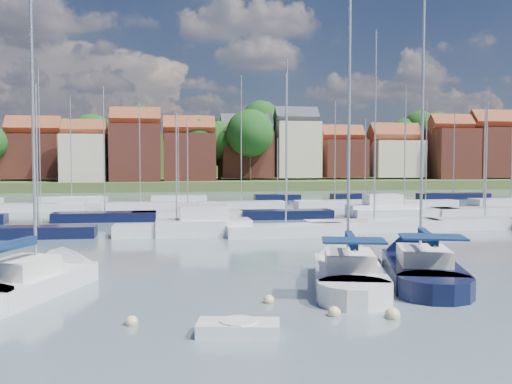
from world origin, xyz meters
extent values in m
plane|color=#4C5E67|center=(0.00, 40.00, 0.00)|extent=(260.00, 260.00, 0.00)
cube|color=silver|center=(-13.71, 2.31, 0.25)|extent=(4.92, 7.04, 1.20)
cone|color=silver|center=(-12.21, 6.08, 0.25)|extent=(3.69, 3.94, 2.71)
cube|color=silver|center=(-13.88, 1.89, 1.20)|extent=(2.76, 3.22, 0.70)
cylinder|color=#B2B2B7|center=(-13.54, 2.73, 6.87)|extent=(0.14, 0.14, 12.04)
cylinder|color=#B2B2B7|center=(-14.21, 1.05, 2.05)|extent=(1.43, 3.39, 0.10)
cube|color=#0D2145|center=(-14.21, 1.05, 2.20)|extent=(1.55, 3.30, 0.35)
cube|color=silver|center=(-0.17, 1.92, 0.25)|extent=(4.55, 7.46, 1.20)
cone|color=silver|center=(0.92, 6.12, 0.25)|extent=(3.65, 4.00, 2.90)
cylinder|color=silver|center=(-1.05, -1.45, 0.25)|extent=(3.53, 3.53, 1.20)
cube|color=silver|center=(-0.29, 1.45, 1.20)|extent=(2.69, 3.31, 0.70)
cylinder|color=#B2B2B7|center=(-0.05, 2.38, 7.29)|extent=(0.14, 0.14, 12.88)
cylinder|color=#B2B2B7|center=(-0.54, 0.51, 2.05)|extent=(1.07, 3.76, 0.10)
cube|color=#0D2145|center=(-0.54, 0.51, 2.20)|extent=(1.21, 3.63, 0.35)
cube|color=#0D2145|center=(-0.85, -0.70, 2.35)|extent=(2.82, 2.30, 0.08)
cube|color=black|center=(3.57, 2.51, 0.25)|extent=(5.10, 7.91, 1.20)
cone|color=black|center=(4.93, 6.88, 0.25)|extent=(3.98, 4.31, 3.05)
cylinder|color=black|center=(2.48, -0.99, 0.25)|extent=(3.83, 3.83, 1.20)
cube|color=silver|center=(3.42, 2.02, 1.20)|extent=(2.95, 3.55, 0.70)
cylinder|color=#B2B2B7|center=(3.72, 2.99, 7.79)|extent=(0.14, 0.14, 13.88)
cylinder|color=#B2B2B7|center=(3.11, 1.05, 2.05)|extent=(1.31, 3.92, 0.10)
cube|color=#0D2145|center=(3.11, 1.05, 2.20)|extent=(1.44, 3.78, 0.35)
cube|color=#0D2145|center=(2.72, -0.22, 2.35)|extent=(3.02, 2.52, 0.08)
cube|color=silver|center=(-5.96, -4.61, 0.18)|extent=(2.77, 1.69, 0.51)
cylinder|color=silver|center=(-5.96, -4.61, 0.32)|extent=(1.20, 1.20, 0.32)
sphere|color=beige|center=(-9.34, -2.91, 0.00)|extent=(0.42, 0.42, 0.42)
sphere|color=beige|center=(-4.26, -0.71, 0.00)|extent=(0.42, 0.42, 0.42)
sphere|color=beige|center=(-0.40, -3.53, 0.00)|extent=(0.55, 0.55, 0.55)
sphere|color=beige|center=(2.93, 6.56, 0.00)|extent=(0.52, 0.52, 0.52)
sphere|color=beige|center=(-2.31, -2.90, 0.00)|extent=(0.47, 0.47, 0.47)
cube|color=black|center=(-17.11, 20.54, 0.35)|extent=(8.01, 2.24, 1.00)
cylinder|color=#B2B2B7|center=(-17.11, 20.54, 5.93)|extent=(0.12, 0.12, 10.16)
cube|color=silver|center=(-7.27, 20.20, 0.35)|extent=(9.22, 2.58, 1.00)
cylinder|color=#B2B2B7|center=(-7.27, 20.20, 4.94)|extent=(0.12, 0.12, 8.18)
cube|color=silver|center=(0.63, 18.61, 0.35)|extent=(8.78, 2.46, 1.00)
cylinder|color=#B2B2B7|center=(0.63, 18.61, 6.38)|extent=(0.12, 0.12, 11.06)
cube|color=silver|center=(8.23, 20.67, 0.35)|extent=(10.79, 3.02, 1.00)
cylinder|color=#B2B2B7|center=(8.23, 20.67, 8.29)|extent=(0.12, 0.12, 14.87)
cube|color=silver|center=(17.98, 21.03, 0.35)|extent=(10.13, 2.84, 1.00)
cylinder|color=#B2B2B7|center=(17.98, 21.03, 5.65)|extent=(0.12, 0.12, 9.59)
cube|color=silver|center=(-5.31, 20.00, 0.50)|extent=(7.00, 2.60, 1.40)
cube|color=silver|center=(-5.31, 20.00, 1.60)|extent=(3.50, 2.20, 1.30)
cube|color=black|center=(-13.55, 31.64, 0.35)|extent=(9.30, 2.60, 1.00)
cylinder|color=#B2B2B7|center=(-13.55, 31.64, 6.59)|extent=(0.12, 0.12, 11.48)
cube|color=silver|center=(-5.94, 32.01, 0.35)|extent=(10.40, 2.91, 1.00)
cylinder|color=#B2B2B7|center=(-5.94, 32.01, 5.24)|extent=(0.12, 0.12, 8.77)
cube|color=black|center=(3.48, 31.28, 0.35)|extent=(8.80, 2.46, 1.00)
cylinder|color=#B2B2B7|center=(3.48, 31.28, 8.01)|extent=(0.12, 0.12, 14.33)
cube|color=silver|center=(15.40, 31.16, 0.35)|extent=(10.73, 3.00, 1.00)
cylinder|color=#B2B2B7|center=(15.40, 31.16, 6.92)|extent=(0.12, 0.12, 12.14)
cube|color=silver|center=(23.82, 30.97, 0.35)|extent=(10.48, 2.93, 1.00)
cylinder|color=#B2B2B7|center=(23.82, 30.97, 5.99)|extent=(0.12, 0.12, 10.28)
cube|color=silver|center=(13.46, 32.00, 0.50)|extent=(7.00, 2.60, 1.40)
cube|color=silver|center=(13.46, 32.00, 1.60)|extent=(3.50, 2.20, 1.30)
cube|color=silver|center=(-21.71, 44.21, 0.35)|extent=(9.71, 2.72, 1.00)
cylinder|color=#B2B2B7|center=(-21.71, 44.21, 8.29)|extent=(0.12, 0.12, 14.88)
cube|color=silver|center=(-10.84, 44.51, 0.35)|extent=(8.49, 2.38, 1.00)
cylinder|color=#B2B2B7|center=(-10.84, 44.51, 6.51)|extent=(0.12, 0.12, 11.31)
cube|color=silver|center=(0.79, 43.78, 0.35)|extent=(10.16, 2.85, 1.00)
cylinder|color=#B2B2B7|center=(0.79, 43.78, 8.15)|extent=(0.12, 0.12, 14.59)
cube|color=silver|center=(12.17, 43.90, 0.35)|extent=(9.53, 2.67, 1.00)
cylinder|color=#B2B2B7|center=(12.17, 43.90, 6.81)|extent=(0.12, 0.12, 11.91)
cube|color=silver|center=(23.16, 42.50, 0.35)|extent=(7.62, 2.13, 1.00)
cylinder|color=#B2B2B7|center=(23.16, 42.50, 6.91)|extent=(0.12, 0.12, 12.13)
cube|color=silver|center=(35.22, 43.59, 0.35)|extent=(10.17, 2.85, 1.00)
cylinder|color=#B2B2B7|center=(35.22, 43.59, 5.72)|extent=(0.12, 0.12, 9.73)
cube|color=silver|center=(-20.26, 56.56, 0.35)|extent=(9.24, 2.59, 1.00)
cylinder|color=#B2B2B7|center=(-20.26, 56.56, 7.43)|extent=(0.12, 0.12, 13.17)
cube|color=silver|center=(-6.08, 57.30, 0.35)|extent=(7.57, 2.12, 1.00)
cylinder|color=#B2B2B7|center=(-6.08, 57.30, 5.97)|extent=(0.12, 0.12, 10.24)
cube|color=black|center=(7.88, 57.47, 0.35)|extent=(6.58, 1.84, 1.00)
cylinder|color=#B2B2B7|center=(7.88, 57.47, 4.85)|extent=(0.12, 0.12, 8.01)
cube|color=black|center=(20.94, 57.40, 0.35)|extent=(9.92, 2.78, 1.00)
cylinder|color=#B2B2B7|center=(20.94, 57.40, 6.31)|extent=(0.12, 0.12, 10.92)
cube|color=black|center=(34.28, 56.37, 0.35)|extent=(10.55, 2.95, 1.00)
cylinder|color=#B2B2B7|center=(34.28, 56.37, 6.61)|extent=(0.12, 0.12, 11.51)
cube|color=#4A5A2D|center=(0.00, 117.00, 0.30)|extent=(200.00, 70.00, 3.00)
cube|color=#4A5A2D|center=(0.00, 142.00, 5.00)|extent=(200.00, 60.00, 14.00)
cube|color=brown|center=(-33.65, 97.79, 6.56)|extent=(10.37, 9.97, 8.73)
cube|color=brown|center=(-33.65, 97.79, 12.20)|extent=(10.57, 5.13, 5.13)
cube|color=beige|center=(-22.74, 89.00, 6.08)|extent=(8.09, 8.80, 8.96)
cube|color=brown|center=(-22.74, 89.00, 11.55)|extent=(8.25, 4.00, 4.00)
cube|color=brown|center=(-13.35, 89.94, 7.08)|extent=(9.36, 10.17, 10.97)
cube|color=brown|center=(-13.35, 89.94, 13.72)|extent=(9.54, 4.63, 4.63)
cube|color=brown|center=(-3.04, 91.65, 6.31)|extent=(9.90, 8.56, 9.42)
cube|color=brown|center=(-3.04, 91.65, 12.23)|extent=(10.10, 4.90, 4.90)
cube|color=brown|center=(9.10, 96.65, 6.95)|extent=(10.59, 8.93, 9.49)
cube|color=#383A42|center=(9.10, 96.65, 12.99)|extent=(10.80, 5.24, 5.24)
cube|color=beige|center=(19.71, 95.80, 8.02)|extent=(9.01, 8.61, 11.65)
cube|color=#383A42|center=(19.71, 95.80, 14.95)|extent=(9.19, 4.46, 4.46)
cube|color=brown|center=(30.17, 97.00, 6.20)|extent=(9.10, 9.34, 8.00)
cube|color=brown|center=(30.17, 97.00, 11.32)|extent=(9.28, 4.50, 4.50)
cube|color=beige|center=(41.95, 96.59, 6.14)|extent=(10.86, 9.59, 7.88)
cube|color=brown|center=(41.95, 96.59, 11.41)|extent=(11.07, 5.37, 5.37)
cube|color=brown|center=(53.76, 93.92, 7.09)|extent=(9.18, 9.96, 10.97)
cube|color=brown|center=(53.76, 93.92, 13.70)|extent=(9.36, 4.54, 4.54)
cube|color=brown|center=(65.18, 95.21, 7.58)|extent=(11.39, 9.67, 10.76)
cube|color=brown|center=(65.18, 95.21, 14.36)|extent=(11.62, 5.64, 5.64)
cylinder|color=#382619|center=(56.77, 115.51, 8.51)|extent=(0.50, 0.50, 4.47)
sphere|color=#205219|center=(56.77, 115.51, 14.58)|extent=(8.18, 8.18, 8.18)
cylinder|color=#382619|center=(3.46, 95.93, 3.83)|extent=(0.50, 0.50, 4.46)
sphere|color=#205219|center=(3.46, 95.93, 9.88)|extent=(8.15, 8.15, 8.15)
cylinder|color=#382619|center=(15.22, 113.68, 8.58)|extent=(0.50, 0.50, 5.15)
sphere|color=#205219|center=(15.22, 113.68, 15.56)|extent=(9.41, 9.41, 9.41)
cylinder|color=#382619|center=(-13.54, 116.31, 8.68)|extent=(0.50, 0.50, 4.56)
sphere|color=#205219|center=(-13.54, 116.31, 14.87)|extent=(8.34, 8.34, 8.34)
cylinder|color=#382619|center=(-23.24, 105.25, 4.18)|extent=(0.50, 0.50, 5.15)
sphere|color=#205219|center=(-23.24, 105.25, 11.17)|extent=(9.42, 9.42, 9.42)
cylinder|color=#382619|center=(-38.67, 107.32, 6.76)|extent=(0.50, 0.50, 3.42)
sphere|color=#205219|center=(-38.67, 107.32, 11.40)|extent=(6.26, 6.26, 6.26)
cylinder|color=#382619|center=(13.76, 104.71, 3.48)|extent=(0.50, 0.50, 3.77)
sphere|color=#205219|center=(13.76, 104.71, 8.60)|extent=(6.89, 6.89, 6.89)
cylinder|color=#382619|center=(9.05, 90.94, 4.21)|extent=(0.50, 0.50, 5.21)
sphere|color=#205219|center=(9.05, 90.94, 11.28)|extent=(9.53, 9.53, 9.53)
cylinder|color=#382619|center=(61.93, 101.62, 3.09)|extent=(0.50, 0.50, 2.97)
sphere|color=#205219|center=(61.93, 101.62, 7.12)|extent=(5.44, 5.44, 5.44)
cylinder|color=#382619|center=(-1.15, 93.75, 4.02)|extent=(0.50, 0.50, 4.84)
sphere|color=#205219|center=(-1.15, 93.75, 10.59)|extent=(8.85, 8.85, 8.85)
cylinder|color=#382619|center=(52.68, 115.72, 8.17)|extent=(0.50, 0.50, 3.72)
sphere|color=#205219|center=(52.68, 115.72, 13.21)|extent=(6.80, 6.80, 6.80)
cylinder|color=#382619|center=(54.05, 94.13, 3.62)|extent=(0.50, 0.50, 4.05)
sphere|color=#205219|center=(54.05, 94.13, 9.11)|extent=(7.40, 7.40, 7.40)
cylinder|color=#382619|center=(6.84, 113.29, 7.91)|extent=(0.50, 0.50, 3.93)
sphere|color=#205219|center=(6.84, 113.29, 13.24)|extent=(7.19, 7.19, 7.19)
cylinder|color=#382619|center=(30.65, 100.17, 3.51)|extent=(0.50, 0.50, 3.82)
sphere|color=#205219|center=(30.65, 100.17, 8.70)|extent=(6.99, 6.99, 6.99)
cylinder|color=#382619|center=(-17.44, 93.12, 3.34)|extent=(0.50, 0.50, 3.48)
sphere|color=#205219|center=(-17.44, 93.12, 8.07)|extent=(6.37, 6.37, 6.37)
cylinder|color=#382619|center=(57.51, 102.81, 3.09)|extent=(0.50, 0.50, 2.99)
sphere|color=#205219|center=(57.51, 102.81, 7.14)|extent=(5.46, 5.46, 5.46)
cylinder|color=#382619|center=(3.61, 99.04, 3.22)|extent=(0.50, 0.50, 3.25)
sphere|color=#205219|center=(3.61, 99.04, 7.63)|extent=(5.94, 5.94, 5.94)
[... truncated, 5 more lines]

